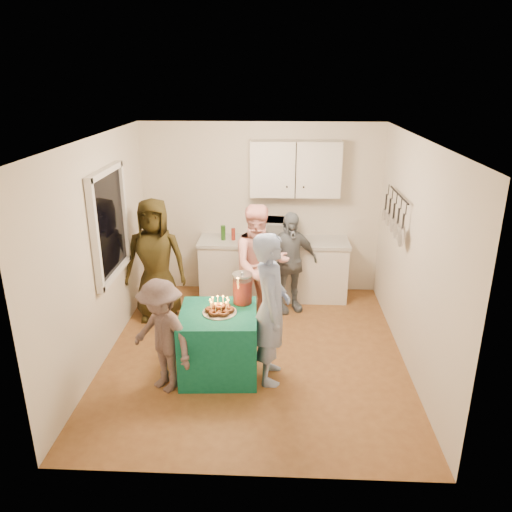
{
  "coord_description": "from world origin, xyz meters",
  "views": [
    {
      "loc": [
        0.27,
        -5.36,
        3.25
      ],
      "look_at": [
        0.0,
        0.35,
        1.15
      ],
      "focal_mm": 35.0,
      "sensor_mm": 36.0,
      "label": 1
    }
  ],
  "objects_px": {
    "party_table": "(219,343)",
    "woman_back_left": "(155,260)",
    "counter": "(273,270)",
    "microwave": "(277,230)",
    "woman_back_center": "(260,265)",
    "punch_jar": "(242,289)",
    "woman_back_right": "(289,262)",
    "man_birthday": "(271,309)",
    "child_near_left": "(162,336)"
  },
  "relations": [
    {
      "from": "man_birthday",
      "to": "woman_back_left",
      "type": "bearing_deg",
      "value": 46.98
    },
    {
      "from": "party_table",
      "to": "punch_jar",
      "type": "xyz_separation_m",
      "value": [
        0.25,
        0.27,
        0.55
      ]
    },
    {
      "from": "microwave",
      "to": "woman_back_left",
      "type": "bearing_deg",
      "value": -149.11
    },
    {
      "from": "punch_jar",
      "to": "woman_back_right",
      "type": "height_order",
      "value": "woman_back_right"
    },
    {
      "from": "child_near_left",
      "to": "woman_back_center",
      "type": "bearing_deg",
      "value": 94.46
    },
    {
      "from": "microwave",
      "to": "woman_back_left",
      "type": "distance_m",
      "value": 1.84
    },
    {
      "from": "counter",
      "to": "punch_jar",
      "type": "relative_size",
      "value": 6.47
    },
    {
      "from": "microwave",
      "to": "child_near_left",
      "type": "height_order",
      "value": "child_near_left"
    },
    {
      "from": "counter",
      "to": "man_birthday",
      "type": "xyz_separation_m",
      "value": [
        0.0,
        -2.2,
        0.43
      ]
    },
    {
      "from": "microwave",
      "to": "woman_back_right",
      "type": "bearing_deg",
      "value": -64.35
    },
    {
      "from": "punch_jar",
      "to": "party_table",
      "type": "bearing_deg",
      "value": -133.52
    },
    {
      "from": "counter",
      "to": "punch_jar",
      "type": "distance_m",
      "value": 1.95
    },
    {
      "from": "woman_back_left",
      "to": "woman_back_right",
      "type": "xyz_separation_m",
      "value": [
        1.82,
        0.31,
        -0.12
      ]
    },
    {
      "from": "party_table",
      "to": "woman_back_left",
      "type": "xyz_separation_m",
      "value": [
        -1.02,
        1.35,
        0.48
      ]
    },
    {
      "from": "party_table",
      "to": "woman_back_center",
      "type": "height_order",
      "value": "woman_back_center"
    },
    {
      "from": "man_birthday",
      "to": "woman_back_left",
      "type": "xyz_separation_m",
      "value": [
        -1.6,
        1.42,
        -0.0
      ]
    },
    {
      "from": "woman_back_left",
      "to": "child_near_left",
      "type": "relative_size",
      "value": 1.34
    },
    {
      "from": "woman_back_left",
      "to": "punch_jar",
      "type": "bearing_deg",
      "value": -42.42
    },
    {
      "from": "counter",
      "to": "woman_back_right",
      "type": "distance_m",
      "value": 0.6
    },
    {
      "from": "woman_back_left",
      "to": "child_near_left",
      "type": "distance_m",
      "value": 1.75
    },
    {
      "from": "microwave",
      "to": "woman_back_right",
      "type": "relative_size",
      "value": 0.39
    },
    {
      "from": "woman_back_right",
      "to": "punch_jar",
      "type": "bearing_deg",
      "value": -133.56
    },
    {
      "from": "microwave",
      "to": "woman_back_right",
      "type": "height_order",
      "value": "woman_back_right"
    },
    {
      "from": "man_birthday",
      "to": "child_near_left",
      "type": "bearing_deg",
      "value": 101.21
    },
    {
      "from": "woman_back_left",
      "to": "woman_back_center",
      "type": "distance_m",
      "value": 1.43
    },
    {
      "from": "counter",
      "to": "microwave",
      "type": "distance_m",
      "value": 0.64
    },
    {
      "from": "counter",
      "to": "microwave",
      "type": "xyz_separation_m",
      "value": [
        0.05,
        0.0,
        0.64
      ]
    },
    {
      "from": "counter",
      "to": "punch_jar",
      "type": "xyz_separation_m",
      "value": [
        -0.33,
        -1.86,
        0.5
      ]
    },
    {
      "from": "man_birthday",
      "to": "woman_back_right",
      "type": "distance_m",
      "value": 1.75
    },
    {
      "from": "party_table",
      "to": "man_birthday",
      "type": "height_order",
      "value": "man_birthday"
    },
    {
      "from": "punch_jar",
      "to": "child_near_left",
      "type": "height_order",
      "value": "child_near_left"
    },
    {
      "from": "party_table",
      "to": "woman_back_center",
      "type": "relative_size",
      "value": 0.51
    },
    {
      "from": "woman_back_center",
      "to": "woman_back_right",
      "type": "distance_m",
      "value": 0.56
    },
    {
      "from": "woman_back_center",
      "to": "child_near_left",
      "type": "xyz_separation_m",
      "value": [
        -0.97,
        -1.61,
        -0.19
      ]
    },
    {
      "from": "party_table",
      "to": "man_birthday",
      "type": "relative_size",
      "value": 0.5
    },
    {
      "from": "counter",
      "to": "microwave",
      "type": "relative_size",
      "value": 3.82
    },
    {
      "from": "woman_back_center",
      "to": "woman_back_right",
      "type": "height_order",
      "value": "woman_back_center"
    },
    {
      "from": "microwave",
      "to": "man_birthday",
      "type": "relative_size",
      "value": 0.34
    },
    {
      "from": "child_near_left",
      "to": "woman_back_left",
      "type": "bearing_deg",
      "value": 140.8
    },
    {
      "from": "punch_jar",
      "to": "child_near_left",
      "type": "distance_m",
      "value": 1.05
    },
    {
      "from": "microwave",
      "to": "man_birthday",
      "type": "xyz_separation_m",
      "value": [
        -0.05,
        -2.2,
        -0.21
      ]
    },
    {
      "from": "party_table",
      "to": "woman_back_left",
      "type": "bearing_deg",
      "value": 127.04
    },
    {
      "from": "party_table",
      "to": "woman_back_left",
      "type": "height_order",
      "value": "woman_back_left"
    },
    {
      "from": "punch_jar",
      "to": "man_birthday",
      "type": "distance_m",
      "value": 0.48
    },
    {
      "from": "woman_back_center",
      "to": "woman_back_right",
      "type": "xyz_separation_m",
      "value": [
        0.39,
        0.38,
        -0.1
      ]
    },
    {
      "from": "punch_jar",
      "to": "microwave",
      "type": "bearing_deg",
      "value": 78.33
    },
    {
      "from": "man_birthday",
      "to": "woman_back_right",
      "type": "bearing_deg",
      "value": -8.68
    },
    {
      "from": "woman_back_right",
      "to": "man_birthday",
      "type": "bearing_deg",
      "value": -119.14
    },
    {
      "from": "microwave",
      "to": "punch_jar",
      "type": "xyz_separation_m",
      "value": [
        -0.38,
        -1.86,
        -0.14
      ]
    },
    {
      "from": "punch_jar",
      "to": "woman_back_center",
      "type": "bearing_deg",
      "value": 81.0
    }
  ]
}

